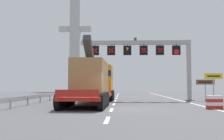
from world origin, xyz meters
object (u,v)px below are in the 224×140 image
tourist_info_sign_brown (205,84)px  bridge_pylon_distant (75,40)px  heavy_haul_truck_red (95,81)px  crash_barrier_striped (214,102)px  overhead_lane_gantry (148,52)px  exit_sign_yellow (214,80)px

tourist_info_sign_brown → bridge_pylon_distant: 53.59m
heavy_haul_truck_red → tourist_info_sign_brown: 11.78m
tourist_info_sign_brown → crash_barrier_striped: size_ratio=2.12×
overhead_lane_gantry → heavy_haul_truck_red: bearing=-136.8°
exit_sign_yellow → bridge_pylon_distant: size_ratio=0.10×
heavy_haul_truck_red → tourist_info_sign_brown: heavy_haul_truck_red is taller
crash_barrier_striped → bridge_pylon_distant: (-19.24, 57.21, 14.01)m
heavy_haul_truck_red → exit_sign_yellow: 11.18m
crash_barrier_striped → bridge_pylon_distant: bridge_pylon_distant is taller
exit_sign_yellow → crash_barrier_striped: exit_sign_yellow is taller
overhead_lane_gantry → tourist_info_sign_brown: size_ratio=5.48×
overhead_lane_gantry → bridge_pylon_distant: 50.09m
overhead_lane_gantry → bridge_pylon_distant: (-15.81, 46.62, 9.25)m
overhead_lane_gantry → crash_barrier_striped: (3.43, -10.59, -4.76)m
exit_sign_yellow → bridge_pylon_distant: bearing=113.5°
bridge_pylon_distant → overhead_lane_gantry: bearing=-71.3°
heavy_haul_truck_red → exit_sign_yellow: bearing=8.8°
overhead_lane_gantry → heavy_haul_truck_red: 7.84m
crash_barrier_striped → tourist_info_sign_brown: bearing=76.4°
crash_barrier_striped → bridge_pylon_distant: size_ratio=0.04×
overhead_lane_gantry → tourist_info_sign_brown: overhead_lane_gantry is taller
overhead_lane_gantry → heavy_haul_truck_red: overhead_lane_gantry is taller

